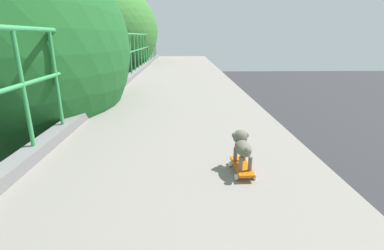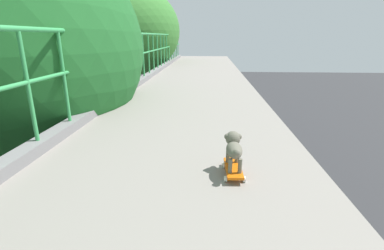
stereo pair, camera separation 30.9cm
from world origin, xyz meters
name	(u,v)px [view 2 (the right image)]	position (x,y,z in m)	size (l,w,h in m)	color
overpass_deck	(150,248)	(1.22, 0.00, 5.86)	(3.04, 33.71, 0.52)	gray
car_green_fifth	(67,178)	(-5.28, 10.22, 0.71)	(1.74, 4.29, 1.51)	#237031
car_white_sixth	(47,145)	(-8.71, 14.46, 0.65)	(1.99, 4.09, 1.42)	white
city_bus	(113,89)	(-9.08, 28.50, 1.79)	(2.54, 10.49, 3.16)	#B51F13
roadside_tree_far	(131,33)	(-2.28, 12.58, 7.51)	(4.83, 4.83, 9.74)	#4F3128
toy_skateboard	(233,169)	(1.86, 0.69, 6.18)	(0.20, 0.42, 0.08)	#E15F0B
small_dog	(234,147)	(1.86, 0.73, 6.39)	(0.16, 0.40, 0.30)	#676455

